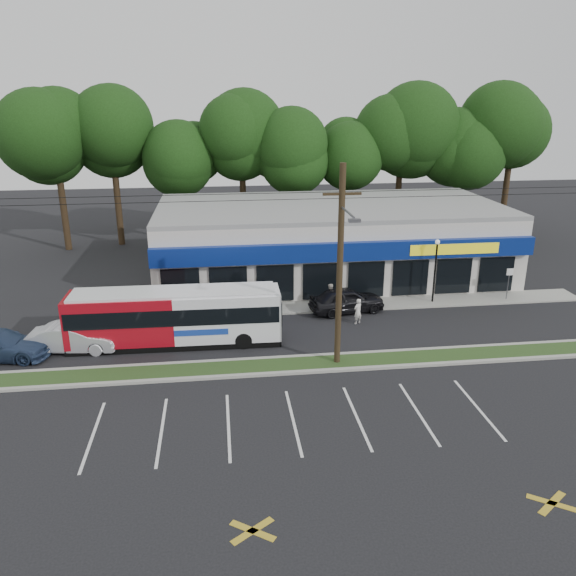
# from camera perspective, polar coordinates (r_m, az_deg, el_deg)

# --- Properties ---
(ground) EXTENTS (120.00, 120.00, 0.00)m
(ground) POSITION_cam_1_polar(r_m,az_deg,el_deg) (27.46, -0.79, -8.95)
(ground) COLOR black
(ground) RESTS_ON ground
(grass_strip) EXTENTS (40.00, 1.60, 0.12)m
(grass_strip) POSITION_cam_1_polar(r_m,az_deg,el_deg) (28.32, -1.02, -7.90)
(grass_strip) COLOR #233E19
(grass_strip) RESTS_ON ground
(curb_south) EXTENTS (40.00, 0.25, 0.14)m
(curb_south) POSITION_cam_1_polar(r_m,az_deg,el_deg) (27.56, -0.83, -8.67)
(curb_south) COLOR #9E9E93
(curb_south) RESTS_ON ground
(curb_north) EXTENTS (40.00, 0.25, 0.14)m
(curb_north) POSITION_cam_1_polar(r_m,az_deg,el_deg) (29.07, -1.21, -7.12)
(curb_north) COLOR #9E9E93
(curb_north) RESTS_ON ground
(sidewalk) EXTENTS (32.00, 2.20, 0.10)m
(sidewalk) POSITION_cam_1_polar(r_m,az_deg,el_deg) (36.32, 5.47, -1.74)
(sidewalk) COLOR #9E9E93
(sidewalk) RESTS_ON ground
(strip_mall) EXTENTS (25.00, 12.55, 5.30)m
(strip_mall) POSITION_cam_1_polar(r_m,az_deg,el_deg) (42.10, 4.22, 4.94)
(strip_mall) COLOR beige
(strip_mall) RESTS_ON ground
(utility_pole) EXTENTS (50.00, 2.77, 10.00)m
(utility_pole) POSITION_cam_1_polar(r_m,az_deg,el_deg) (26.69, 4.99, 2.71)
(utility_pole) COLOR black
(utility_pole) RESTS_ON ground
(lamp_post) EXTENTS (0.30, 0.30, 4.25)m
(lamp_post) POSITION_cam_1_polar(r_m,az_deg,el_deg) (37.06, 14.76, 2.41)
(lamp_post) COLOR black
(lamp_post) RESTS_ON ground
(sign_post) EXTENTS (0.45, 0.10, 2.23)m
(sign_post) POSITION_cam_1_polar(r_m,az_deg,el_deg) (39.30, 21.54, 0.93)
(sign_post) COLOR #59595E
(sign_post) RESTS_ON ground
(tree_line) EXTENTS (46.76, 6.76, 11.83)m
(tree_line) POSITION_cam_1_polar(r_m,az_deg,el_deg) (50.74, 0.39, 14.01)
(tree_line) COLOR black
(tree_line) RESTS_ON ground
(metrobus) EXTENTS (11.38, 2.61, 3.05)m
(metrobus) POSITION_cam_1_polar(r_m,az_deg,el_deg) (30.85, -11.37, -2.79)
(metrobus) COLOR #A10C18
(metrobus) RESTS_ON ground
(car_dark) EXTENTS (4.91, 2.62, 1.59)m
(car_dark) POSITION_cam_1_polar(r_m,az_deg,el_deg) (35.11, 5.99, -1.20)
(car_dark) COLOR black
(car_dark) RESTS_ON ground
(car_silver) EXTENTS (4.72, 2.04, 1.51)m
(car_silver) POSITION_cam_1_polar(r_m,az_deg,el_deg) (31.79, -20.94, -4.73)
(car_silver) COLOR #B8BAC0
(car_silver) RESTS_ON ground
(pedestrian_a) EXTENTS (0.68, 0.61, 1.55)m
(pedestrian_a) POSITION_cam_1_polar(r_m,az_deg,el_deg) (33.41, 7.10, -2.36)
(pedestrian_a) COLOR silver
(pedestrian_a) RESTS_ON ground
(pedestrian_b) EXTENTS (0.87, 0.70, 1.71)m
(pedestrian_b) POSITION_cam_1_polar(r_m,az_deg,el_deg) (35.40, 4.26, -0.87)
(pedestrian_b) COLOR beige
(pedestrian_b) RESTS_ON ground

